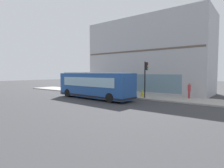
# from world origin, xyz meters

# --- Properties ---
(ground) EXTENTS (120.00, 120.00, 0.00)m
(ground) POSITION_xyz_m (0.00, 0.00, 0.00)
(ground) COLOR #38383A
(sidewalk_curb) EXTENTS (4.36, 40.00, 0.15)m
(sidewalk_curb) POSITION_xyz_m (4.78, 0.00, 0.07)
(sidewalk_curb) COLOR #9E9991
(sidewalk_curb) RESTS_ON ground
(building_corner) EXTENTS (7.08, 18.25, 11.02)m
(building_corner) POSITION_xyz_m (10.47, 0.00, 5.50)
(building_corner) COLOR #A8A8AD
(building_corner) RESTS_ON ground
(city_bus_nearside) EXTENTS (3.04, 10.16, 3.07)m
(city_bus_nearside) POSITION_xyz_m (-0.16, 1.37, 1.55)
(city_bus_nearside) COLOR #1E478C
(city_bus_nearside) RESTS_ON ground
(traffic_light_near_corner) EXTENTS (0.32, 0.49, 4.15)m
(traffic_light_near_corner) POSITION_xyz_m (3.15, -3.52, 3.04)
(traffic_light_near_corner) COLOR black
(traffic_light_near_corner) RESTS_ON sidewalk_curb
(fire_hydrant) EXTENTS (0.35, 0.35, 0.74)m
(fire_hydrant) POSITION_xyz_m (3.84, -2.69, 0.51)
(fire_hydrant) COLOR gold
(fire_hydrant) RESTS_ON sidewalk_curb
(pedestrian_by_light_pole) EXTENTS (0.32, 0.32, 1.60)m
(pedestrian_by_light_pole) POSITION_xyz_m (3.93, -0.38, 1.06)
(pedestrian_by_light_pole) COLOR #99994C
(pedestrian_by_light_pole) RESTS_ON sidewalk_curb
(pedestrian_near_building_entrance) EXTENTS (0.32, 0.32, 1.76)m
(pedestrian_near_building_entrance) POSITION_xyz_m (5.71, -7.59, 1.17)
(pedestrian_near_building_entrance) COLOR #B23338
(pedestrian_near_building_entrance) RESTS_ON sidewalk_curb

